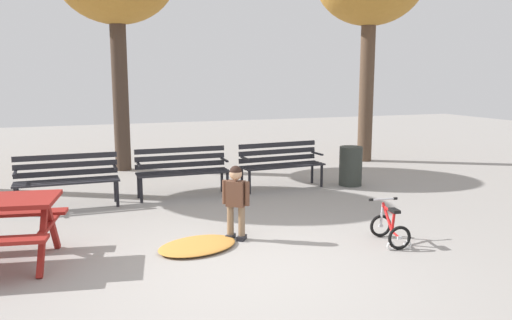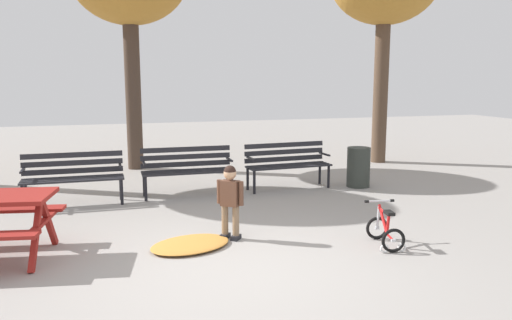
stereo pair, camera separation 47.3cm
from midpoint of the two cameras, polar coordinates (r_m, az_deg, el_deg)
The scene contains 8 objects.
ground at distance 5.75m, azimuth -0.63°, elevation -12.17°, with size 36.00×36.00×0.00m, color gray.
park_bench_far_left at distance 8.86m, azimuth -18.21°, elevation -1.49°, with size 1.60×0.46×0.85m.
park_bench_left at distance 9.12m, azimuth -6.18°, elevation -0.77°, with size 1.60×0.47×0.85m.
park_bench_right at distance 9.68m, azimuth 4.87°, elevation -0.16°, with size 1.63×0.56×0.85m.
child_standing at distance 6.62m, azimuth -0.84°, elevation -4.10°, with size 0.30×0.28×0.98m.
kids_bicycle at distance 6.72m, azimuth 16.14°, elevation -7.52°, with size 0.43×0.60×0.54m.
leaf_pile at distance 6.49m, azimuth -5.21°, elevation -9.31°, with size 1.03×0.72×0.07m, color #C68438.
trash_bin at distance 10.03m, azimuth 12.64°, elevation -0.78°, with size 0.44×0.44×0.76m, color #2D332D.
Camera 2 is at (-1.26, -5.21, 2.11)m, focal length 36.04 mm.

